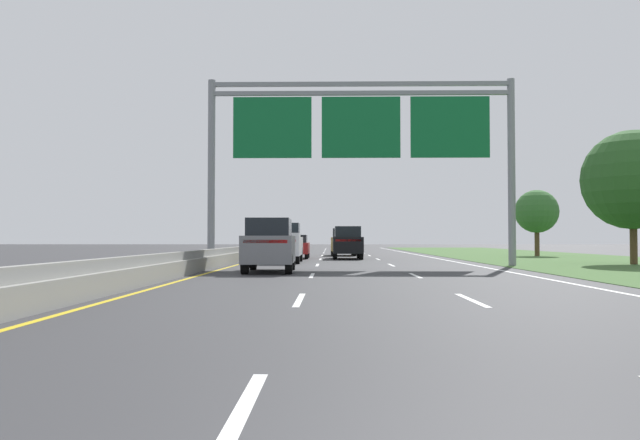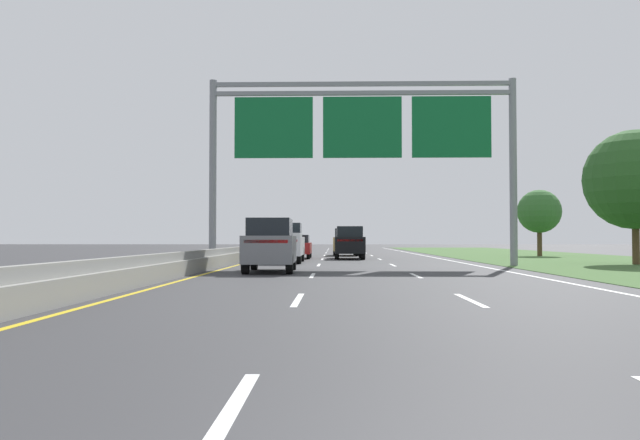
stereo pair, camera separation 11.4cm
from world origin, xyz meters
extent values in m
plane|color=#333335|center=(0.00, 35.00, 0.00)|extent=(220.00, 220.00, 0.00)
cube|color=white|center=(-1.85, 1.50, 0.00)|extent=(0.14, 3.00, 0.01)
cube|color=white|center=(-1.85, 10.50, 0.00)|extent=(0.14, 3.00, 0.01)
cube|color=white|center=(-1.85, 19.50, 0.00)|extent=(0.14, 3.00, 0.01)
cube|color=white|center=(-1.85, 28.50, 0.00)|extent=(0.14, 3.00, 0.01)
cube|color=white|center=(-1.85, 37.50, 0.00)|extent=(0.14, 3.00, 0.01)
cube|color=white|center=(-1.85, 46.50, 0.00)|extent=(0.14, 3.00, 0.01)
cube|color=white|center=(-1.85, 55.50, 0.00)|extent=(0.14, 3.00, 0.01)
cube|color=white|center=(-1.85, 64.50, 0.00)|extent=(0.14, 3.00, 0.01)
cube|color=white|center=(-1.85, 73.50, 0.00)|extent=(0.14, 3.00, 0.01)
cube|color=white|center=(-1.85, 82.50, 0.00)|extent=(0.14, 3.00, 0.01)
cube|color=white|center=(1.85, 10.50, 0.00)|extent=(0.14, 3.00, 0.01)
cube|color=white|center=(1.85, 19.50, 0.00)|extent=(0.14, 3.00, 0.01)
cube|color=white|center=(1.85, 28.50, 0.00)|extent=(0.14, 3.00, 0.01)
cube|color=white|center=(1.85, 37.50, 0.00)|extent=(0.14, 3.00, 0.01)
cube|color=white|center=(1.85, 46.50, 0.00)|extent=(0.14, 3.00, 0.01)
cube|color=white|center=(1.85, 55.50, 0.00)|extent=(0.14, 3.00, 0.01)
cube|color=white|center=(1.85, 64.50, 0.00)|extent=(0.14, 3.00, 0.01)
cube|color=white|center=(1.85, 73.50, 0.00)|extent=(0.14, 3.00, 0.01)
cube|color=white|center=(1.85, 82.50, 0.00)|extent=(0.14, 3.00, 0.01)
cube|color=white|center=(5.90, 35.00, 0.00)|extent=(0.16, 106.00, 0.01)
cube|color=gold|center=(-5.90, 35.00, 0.00)|extent=(0.16, 106.00, 0.01)
cube|color=#3D602D|center=(13.95, 35.00, 0.01)|extent=(14.00, 110.00, 0.02)
cube|color=gray|center=(-6.60, 35.00, 0.28)|extent=(0.60, 110.00, 0.55)
cube|color=gray|center=(-6.60, 35.00, 0.70)|extent=(0.25, 110.00, 0.30)
cylinder|color=gray|center=(-7.05, 27.69, 4.58)|extent=(0.36, 0.36, 9.15)
cylinder|color=gray|center=(7.65, 27.69, 4.58)|extent=(0.36, 0.36, 9.15)
cube|color=gray|center=(0.30, 27.69, 8.93)|extent=(14.70, 0.24, 0.20)
cube|color=gray|center=(0.30, 27.69, 8.48)|extent=(14.70, 0.24, 0.20)
cube|color=#0C602D|center=(-4.03, 27.51, 6.76)|extent=(3.83, 0.12, 2.99)
cube|color=#0C602D|center=(0.30, 27.51, 6.76)|extent=(3.83, 0.12, 2.99)
cube|color=#0C602D|center=(4.63, 27.51, 6.76)|extent=(3.83, 0.12, 2.99)
cube|color=silver|center=(-3.81, 31.64, 0.92)|extent=(2.04, 5.41, 1.00)
cube|color=black|center=(-3.82, 32.49, 1.81)|extent=(1.73, 1.91, 0.78)
cube|color=#B21414|center=(-3.80, 28.98, 1.22)|extent=(1.68, 0.09, 0.12)
cube|color=silver|center=(-3.80, 29.91, 1.52)|extent=(2.01, 1.96, 0.20)
cylinder|color=black|center=(-4.68, 33.47, 0.42)|extent=(0.31, 0.84, 0.84)
cylinder|color=black|center=(-2.98, 33.48, 0.42)|extent=(0.31, 0.84, 0.84)
cylinder|color=black|center=(-4.65, 29.80, 0.42)|extent=(0.31, 0.84, 0.84)
cylinder|color=black|center=(-2.95, 29.81, 0.42)|extent=(0.31, 0.84, 0.84)
cube|color=#A38438|center=(-0.21, 46.33, 0.91)|extent=(1.95, 4.72, 1.05)
cube|color=black|center=(-0.21, 46.18, 1.77)|extent=(1.67, 3.02, 0.68)
cube|color=#B21414|center=(-0.19, 44.02, 1.22)|extent=(1.60, 0.10, 0.12)
cylinder|color=black|center=(-1.05, 47.92, 0.38)|extent=(0.27, 0.76, 0.76)
cylinder|color=black|center=(0.59, 47.94, 0.38)|extent=(0.27, 0.76, 0.76)
cylinder|color=black|center=(-1.01, 44.73, 0.38)|extent=(0.27, 0.76, 0.76)
cylinder|color=black|center=(0.63, 44.74, 0.38)|extent=(0.27, 0.76, 0.76)
cube|color=slate|center=(-3.60, 21.95, 0.91)|extent=(2.02, 4.75, 1.05)
cube|color=black|center=(-3.60, 21.80, 1.77)|extent=(1.71, 3.04, 0.68)
cube|color=#B21414|center=(-3.54, 19.64, 1.22)|extent=(1.60, 0.12, 0.12)
cylinder|color=black|center=(-4.46, 23.52, 0.38)|extent=(0.28, 0.77, 0.76)
cylinder|color=black|center=(-2.82, 23.57, 0.38)|extent=(0.28, 0.77, 0.76)
cylinder|color=black|center=(-4.38, 20.33, 0.38)|extent=(0.28, 0.77, 0.76)
cylinder|color=black|center=(-2.74, 20.37, 0.38)|extent=(0.28, 0.77, 0.76)
cube|color=black|center=(-0.09, 38.26, 0.91)|extent=(1.92, 4.71, 1.05)
cube|color=black|center=(-0.09, 38.11, 1.77)|extent=(1.65, 3.01, 0.68)
cube|color=#B21414|center=(-0.08, 35.95, 1.22)|extent=(1.60, 0.09, 0.12)
cylinder|color=black|center=(-0.92, 39.85, 0.38)|extent=(0.26, 0.76, 0.76)
cylinder|color=black|center=(0.72, 39.86, 0.38)|extent=(0.26, 0.76, 0.76)
cylinder|color=black|center=(-0.91, 36.66, 0.38)|extent=(0.26, 0.76, 0.76)
cylinder|color=black|center=(0.73, 36.66, 0.38)|extent=(0.26, 0.76, 0.76)
cube|color=maroon|center=(-3.56, 39.08, 0.69)|extent=(1.85, 4.41, 0.72)
cube|color=black|center=(-3.56, 39.03, 1.31)|extent=(1.58, 2.31, 0.52)
cube|color=#B21414|center=(-3.55, 36.92, 0.91)|extent=(1.53, 0.09, 0.12)
cylinder|color=black|center=(-4.37, 40.57, 0.33)|extent=(0.22, 0.66, 0.66)
cylinder|color=black|center=(-2.77, 40.58, 0.33)|extent=(0.22, 0.66, 0.66)
cylinder|color=black|center=(-4.35, 37.58, 0.33)|extent=(0.22, 0.66, 0.66)
cylinder|color=black|center=(-2.75, 37.59, 0.33)|extent=(0.22, 0.66, 0.66)
cylinder|color=#4C3823|center=(14.22, 29.20, 1.15)|extent=(0.36, 0.36, 2.30)
sphere|color=#285623|center=(14.22, 29.20, 4.33)|extent=(5.07, 5.07, 5.07)
cylinder|color=#4C3823|center=(14.40, 44.76, 1.04)|extent=(0.36, 0.36, 2.08)
sphere|color=#33662D|center=(14.40, 44.76, 3.39)|extent=(3.26, 3.26, 3.26)
camera|label=1|loc=(-1.17, -3.15, 1.32)|focal=35.44mm
camera|label=2|loc=(-1.05, -3.14, 1.32)|focal=35.44mm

